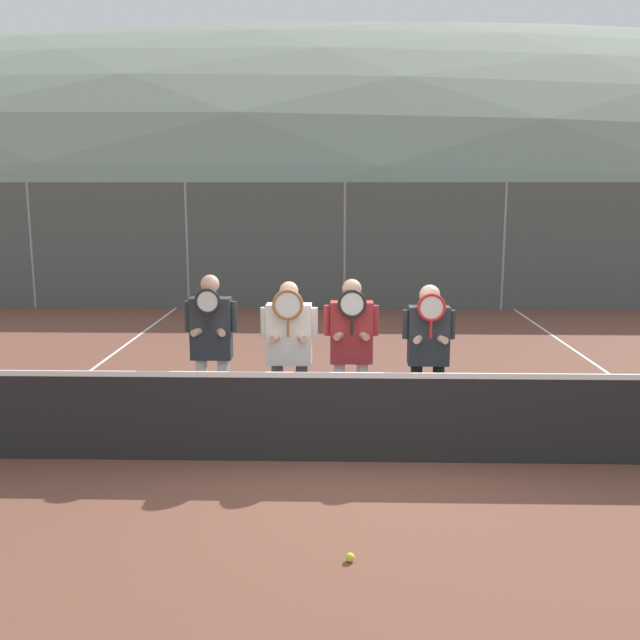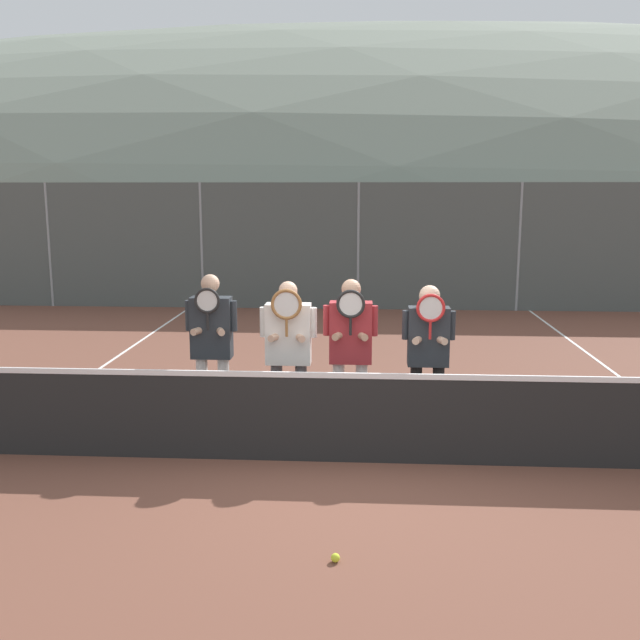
# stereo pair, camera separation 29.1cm
# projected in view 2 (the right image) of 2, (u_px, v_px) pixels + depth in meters

# --- Properties ---
(ground_plane) EXTENTS (120.00, 120.00, 0.00)m
(ground_plane) POSITION_uv_depth(u_px,v_px,m) (348.00, 462.00, 7.27)
(ground_plane) COLOR brown
(hill_distant) EXTENTS (131.10, 72.83, 25.49)m
(hill_distant) POSITION_uv_depth(u_px,v_px,m) (363.00, 226.00, 55.32)
(hill_distant) COLOR gray
(hill_distant) RESTS_ON ground_plane
(clubhouse_building) EXTENTS (21.10, 5.50, 3.64)m
(clubhouse_building) POSITION_uv_depth(u_px,v_px,m) (337.00, 216.00, 24.48)
(clubhouse_building) COLOR tan
(clubhouse_building) RESTS_ON ground_plane
(fence_back) EXTENTS (21.92, 0.06, 2.91)m
(fence_back) POSITION_uv_depth(u_px,v_px,m) (358.00, 247.00, 16.34)
(fence_back) COLOR gray
(fence_back) RESTS_ON ground_plane
(tennis_net) EXTENTS (10.63, 0.09, 1.04)m
(tennis_net) POSITION_uv_depth(u_px,v_px,m) (349.00, 416.00, 7.19)
(tennis_net) COLOR gray
(tennis_net) RESTS_ON ground_plane
(court_line_left_sideline) EXTENTS (0.05, 16.00, 0.01)m
(court_line_left_sideline) POSITION_uv_depth(u_px,v_px,m) (84.00, 379.00, 10.46)
(court_line_left_sideline) COLOR white
(court_line_left_sideline) RESTS_ON ground_plane
(court_line_right_sideline) EXTENTS (0.05, 16.00, 0.01)m
(court_line_right_sideline) POSITION_uv_depth(u_px,v_px,m) (635.00, 388.00, 9.98)
(court_line_right_sideline) COLOR white
(court_line_right_sideline) RESTS_ON ground_plane
(player_leftmost) EXTENTS (0.59, 0.34, 1.82)m
(player_leftmost) POSITION_uv_depth(u_px,v_px,m) (212.00, 340.00, 7.99)
(player_leftmost) COLOR white
(player_leftmost) RESTS_ON ground_plane
(player_center_left) EXTENTS (0.63, 0.34, 1.76)m
(player_center_left) POSITION_uv_depth(u_px,v_px,m) (288.00, 345.00, 7.83)
(player_center_left) COLOR #56565B
(player_center_left) RESTS_ON ground_plane
(player_center_right) EXTENTS (0.60, 0.34, 1.79)m
(player_center_right) POSITION_uv_depth(u_px,v_px,m) (350.00, 344.00, 7.83)
(player_center_right) COLOR white
(player_center_right) RESTS_ON ground_plane
(player_rightmost) EXTENTS (0.58, 0.34, 1.72)m
(player_rightmost) POSITION_uv_depth(u_px,v_px,m) (428.00, 347.00, 7.83)
(player_rightmost) COLOR black
(player_rightmost) RESTS_ON ground_plane
(car_far_left) EXTENTS (4.71, 1.94, 1.80)m
(car_far_left) POSITION_uv_depth(u_px,v_px,m) (112.00, 261.00, 18.59)
(car_far_left) COLOR maroon
(car_far_left) RESTS_ON ground_plane
(car_left_of_center) EXTENTS (4.73, 2.03, 1.84)m
(car_left_of_center) POSITION_uv_depth(u_px,v_px,m) (311.00, 259.00, 18.81)
(car_left_of_center) COLOR #285638
(car_left_of_center) RESTS_ON ground_plane
(car_center) EXTENTS (4.30, 2.08, 1.86)m
(car_center) POSITION_uv_depth(u_px,v_px,m) (504.00, 262.00, 18.10)
(car_center) COLOR slate
(car_center) RESTS_ON ground_plane
(tennis_ball_on_court) EXTENTS (0.07, 0.07, 0.07)m
(tennis_ball_on_court) POSITION_uv_depth(u_px,v_px,m) (335.00, 558.00, 5.31)
(tennis_ball_on_court) COLOR #CCDB33
(tennis_ball_on_court) RESTS_ON ground_plane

